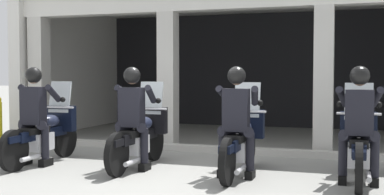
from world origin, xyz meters
The scene contains 11 objects.
ground_plane centered at (0.00, 3.00, 0.00)m, with size 80.00×80.00×0.00m, color gray.
station_building centered at (0.33, 5.08, 2.12)m, with size 10.30×4.94×3.32m.
kerb_strip centered at (0.33, 2.06, 0.06)m, with size 9.80×0.24×0.12m, color #B7B5AD.
motorcycle_far_left centered at (-2.47, 0.18, 0.50)m, with size 0.62×2.04×1.35m.
police_officer_far_left centered at (-2.47, -0.11, 0.94)m, with size 0.63×0.61×1.58m.
motorcycle_center_left centered at (-0.82, 0.34, 0.50)m, with size 0.62×2.04×1.35m.
police_officer_center_left centered at (-0.82, 0.06, 0.94)m, with size 0.63×0.61×1.58m.
motorcycle_center_right centered at (0.82, 0.28, 0.50)m, with size 0.62×2.04×1.35m.
police_officer_center_right centered at (0.82, 0.00, 0.94)m, with size 0.63×0.61×1.58m.
motorcycle_far_right centered at (2.47, 0.35, 0.50)m, with size 0.62×2.04×1.35m.
police_officer_far_right centered at (2.47, 0.07, 0.94)m, with size 0.63×0.61×1.58m.
Camera 1 is at (2.39, -6.80, 1.49)m, focal length 46.05 mm.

